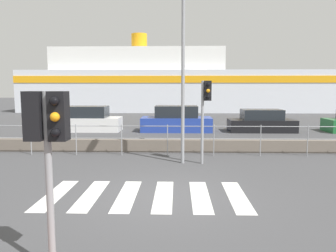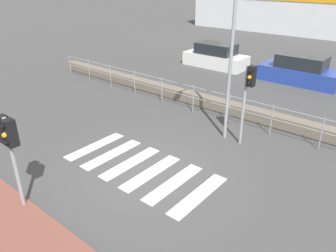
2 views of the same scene
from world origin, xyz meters
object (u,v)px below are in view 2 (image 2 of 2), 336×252
at_px(traffic_light_far, 248,88).
at_px(parked_car_white, 216,57).
at_px(parked_car_blue, 300,71).
at_px(traffic_light_near, 9,139).
at_px(streetlamp, 229,36).

height_order(traffic_light_far, parked_car_white, traffic_light_far).
bearing_deg(parked_car_blue, traffic_light_near, -96.38).
relative_size(traffic_light_far, parked_car_white, 0.70).
bearing_deg(traffic_light_near, parked_car_white, 103.70).
bearing_deg(parked_car_blue, streetlamp, -88.35).
xyz_separation_m(traffic_light_near, streetlamp, (1.99, 6.68, 1.73)).
relative_size(traffic_light_far, streetlamp, 0.48).
xyz_separation_m(traffic_light_near, traffic_light_far, (2.77, 6.86, 0.07)).
bearing_deg(parked_car_blue, traffic_light_far, -83.15).
xyz_separation_m(traffic_light_far, streetlamp, (-0.78, -0.18, 1.65)).
bearing_deg(traffic_light_near, streetlamp, 73.44).
relative_size(traffic_light_far, parked_car_blue, 0.68).
bearing_deg(traffic_light_far, streetlamp, -167.11).
height_order(traffic_light_far, parked_car_blue, traffic_light_far).
bearing_deg(streetlamp, traffic_light_near, -106.56).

